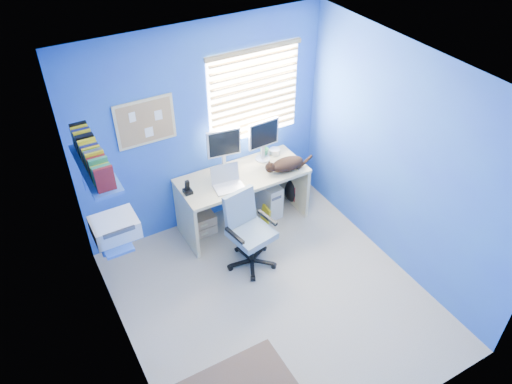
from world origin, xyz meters
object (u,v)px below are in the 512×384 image
tower_pc (267,197)px  office_chair (249,240)px  desk (243,199)px  cat (287,164)px  laptop (229,180)px

tower_pc → office_chair: size_ratio=0.50×
desk → cat: 0.70m
desk → office_chair: (-0.27, -0.63, -0.03)m
tower_pc → desk: bearing=-175.7°
desk → cat: size_ratio=3.64×
cat → office_chair: (-0.78, -0.47, -0.48)m
tower_pc → cat: bearing=-61.7°
cat → office_chair: 1.03m
desk → laptop: (-0.25, -0.15, 0.48)m
desk → cat: (0.51, -0.17, 0.45)m
laptop → tower_pc: laptop is taller
office_chair → tower_pc: bearing=46.8°
desk → office_chair: 0.69m
office_chair → desk: bearing=67.2°
laptop → office_chair: bearing=-85.1°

